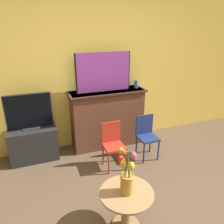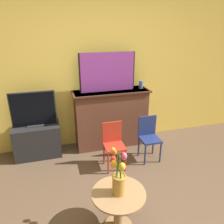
{
  "view_description": "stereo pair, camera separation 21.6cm",
  "coord_description": "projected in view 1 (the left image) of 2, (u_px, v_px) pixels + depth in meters",
  "views": [
    {
      "loc": [
        -0.94,
        -1.31,
        1.97
      ],
      "look_at": [
        -0.02,
        1.16,
        0.92
      ],
      "focal_mm": 35.0,
      "sensor_mm": 36.0,
      "label": 1
    },
    {
      "loc": [
        -0.73,
        -1.38,
        1.97
      ],
      "look_at": [
        -0.02,
        1.16,
        0.92
      ],
      "focal_mm": 35.0,
      "sensor_mm": 36.0,
      "label": 2
    }
  ],
  "objects": [
    {
      "name": "vase_tulips",
      "position": [
        127.0,
        177.0,
        2.06
      ],
      "size": [
        0.16,
        0.22,
        0.49
      ],
      "color": "#B78433",
      "rests_on": "side_table"
    },
    {
      "name": "wall_back",
      "position": [
        92.0,
        66.0,
        3.53
      ],
      "size": [
        8.0,
        0.06,
        2.7
      ],
      "color": "#EAC651",
      "rests_on": "ground"
    },
    {
      "name": "tv_monitor",
      "position": [
        29.0,
        112.0,
        3.19
      ],
      "size": [
        0.66,
        0.12,
        0.55
      ],
      "color": "#2D2D2D",
      "rests_on": "tv_stand"
    },
    {
      "name": "chair_red",
      "position": [
        113.0,
        142.0,
        3.16
      ],
      "size": [
        0.29,
        0.29,
        0.68
      ],
      "color": "#B22D1E",
      "rests_on": "ground"
    },
    {
      "name": "chair_blue",
      "position": [
        146.0,
        134.0,
        3.4
      ],
      "size": [
        0.29,
        0.29,
        0.68
      ],
      "color": "navy",
      "rests_on": "ground"
    },
    {
      "name": "side_table",
      "position": [
        126.0,
        204.0,
        2.19
      ],
      "size": [
        0.54,
        0.54,
        0.45
      ],
      "color": "#99754C",
      "rests_on": "ground"
    },
    {
      "name": "tv_stand",
      "position": [
        34.0,
        144.0,
        3.39
      ],
      "size": [
        0.7,
        0.39,
        0.52
      ],
      "color": "#232326",
      "rests_on": "ground"
    },
    {
      "name": "mantel_candle",
      "position": [
        136.0,
        84.0,
        3.68
      ],
      "size": [
        0.07,
        0.07,
        0.13
      ],
      "color": "#4C6699",
      "rests_on": "fireplace_mantel"
    },
    {
      "name": "painting",
      "position": [
        104.0,
        72.0,
        3.41
      ],
      "size": [
        0.9,
        0.03,
        0.61
      ],
      "color": "black",
      "rests_on": "fireplace_mantel"
    },
    {
      "name": "fireplace_mantel",
      "position": [
        107.0,
        118.0,
        3.72
      ],
      "size": [
        1.26,
        0.41,
        0.98
      ],
      "color": "brown",
      "rests_on": "ground"
    }
  ]
}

